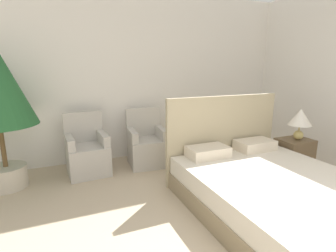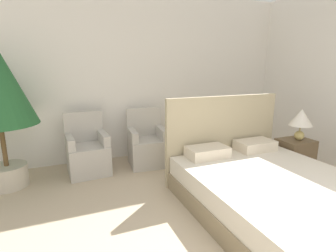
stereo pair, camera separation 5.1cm
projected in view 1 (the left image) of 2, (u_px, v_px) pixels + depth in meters
wall_back at (142, 76)px, 4.68m from camera, size 10.00×0.06×2.90m
bed at (272, 189)px, 2.99m from camera, size 1.78×2.20×1.22m
armchair_near_window_left at (88, 155)px, 4.02m from camera, size 0.63×0.61×0.93m
armchair_near_window_right at (147, 147)px, 4.39m from camera, size 0.64×0.63×0.93m
nightstand at (294, 156)px, 4.08m from camera, size 0.49×0.39×0.53m
table_lamp at (300, 119)px, 3.94m from camera, size 0.34×0.34×0.48m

